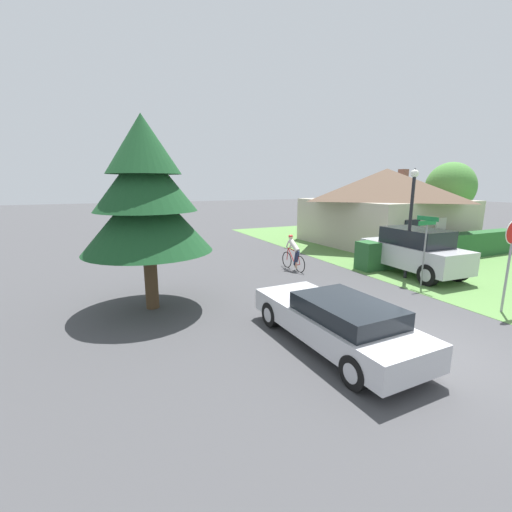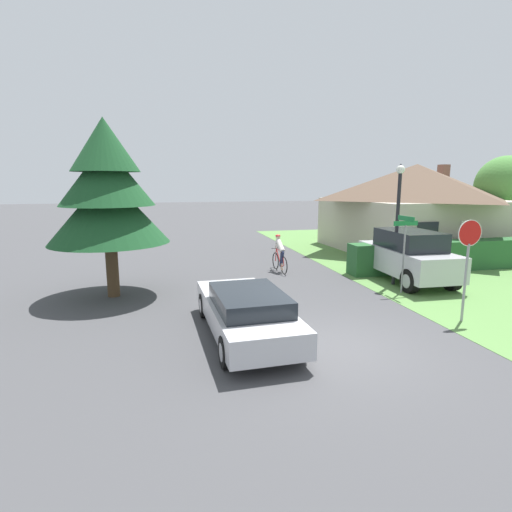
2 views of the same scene
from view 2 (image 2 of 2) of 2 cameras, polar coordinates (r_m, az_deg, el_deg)
name	(u,v)px [view 2 (image 2 of 2)]	position (r m, az deg, el deg)	size (l,w,h in m)	color
ground_plane	(333,348)	(9.61, 10.89, -12.74)	(140.00, 140.00, 0.00)	#424244
cottage_house	(415,206)	(24.13, 21.72, 6.67)	(9.06, 8.91, 4.78)	#B2A893
hedge_row	(465,255)	(19.71, 27.74, 0.16)	(10.87, 0.90, 1.28)	#285B2D
sedan_left_lane	(246,311)	(9.88, -1.47, -7.89)	(1.94, 4.85, 1.24)	#BCBCC1
cyclist	(280,254)	(17.01, 3.43, 0.28)	(0.44, 1.79, 1.58)	black
parked_suv_right	(408,256)	(16.31, 20.83, 0.00)	(2.07, 4.62, 1.97)	#B7B7BC
stop_sign	(468,251)	(12.03, 28.05, 0.70)	(0.71, 0.07, 2.80)	gray
street_lamp	(398,211)	(15.38, 19.61, 6.07)	(0.30, 0.30, 4.42)	black
street_name_sign	(405,240)	(14.36, 20.47, 2.13)	(0.90, 0.90, 2.65)	gray
conifer_tall_near	(107,191)	(13.79, -20.50, 8.74)	(3.82, 3.82, 5.77)	#4C3823
deciduous_tree_right	(505,186)	(27.41, 32.01, 8.48)	(3.25, 3.25, 5.27)	#4C3823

